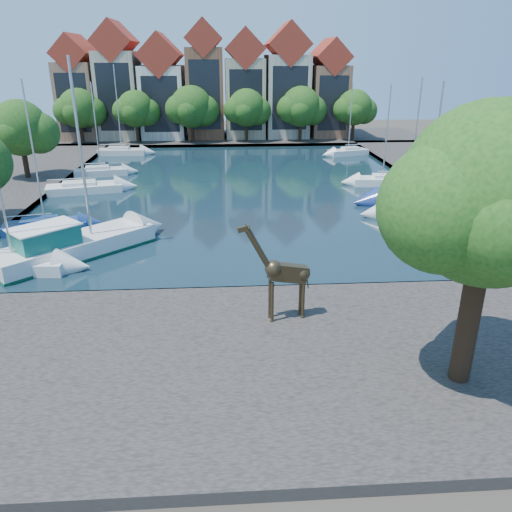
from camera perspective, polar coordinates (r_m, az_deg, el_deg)
The scene contains 31 objects.
ground at distance 27.83m, azimuth -0.16°, elevation -4.33°, with size 160.00×160.00×0.00m, color #38332B.
water_basin at distance 50.46m, azimuth -1.90°, elevation 7.81°, with size 38.00×50.00×0.08m, color black.
near_quay at distance 21.65m, azimuth 1.04°, elevation -11.92°, with size 50.00×14.00×0.50m, color #433D3A.
far_quay at distance 81.83m, azimuth -2.71°, elevation 13.39°, with size 60.00×16.00×0.50m, color #433D3A.
right_quay at distance 56.96m, azimuth 24.37°, elevation 7.73°, with size 14.00×52.00×0.50m, color #433D3A.
plane_tree at distance 18.95m, azimuth 25.49°, elevation 5.62°, with size 8.32×6.40×10.62m.
townhouse_west_end at distance 83.85m, azimuth -19.49°, elevation 17.33°, with size 5.44×9.18×14.93m.
townhouse_west_mid at distance 82.47m, azimuth -15.35°, elevation 18.33°, with size 5.94×9.18×16.79m.
townhouse_west_inner at distance 81.55m, azimuth -10.58°, elevation 18.05°, with size 6.43×9.18×15.15m.
townhouse_center at distance 81.04m, azimuth -5.80°, elevation 18.99°, with size 5.44×9.18×16.93m.
townhouse_east_inner at distance 81.12m, azimuth -1.31°, elevation 18.64°, with size 5.94×9.18×15.79m.
townhouse_east_mid at distance 81.64m, azimuth 3.51°, elevation 18.89°, with size 6.43×9.18×16.65m.
townhouse_east_end at distance 82.75m, azimuth 8.19°, elevation 18.07°, with size 5.44×9.18×14.43m.
far_tree_far_west at distance 78.43m, azimuth -19.51°, elevation 15.49°, with size 7.28×5.60×7.68m.
far_tree_west at distance 76.76m, azimuth -13.53°, elevation 15.91°, with size 6.76×5.20×7.36m.
far_tree_mid_west at distance 75.86m, azimuth -7.32°, elevation 16.41°, with size 7.80×6.00×8.00m.
far_tree_mid_east at distance 75.84m, azimuth -1.03°, elevation 16.45°, with size 7.02×5.40×7.52m.
far_tree_east at distance 76.64m, azimuth 5.22°, elevation 16.51°, with size 7.54×5.80×7.84m.
far_tree_far_east at distance 78.27m, azimuth 11.25°, elevation 16.19°, with size 6.76×5.20×7.36m.
side_tree_left_far at distance 57.11m, azimuth -25.28°, elevation 12.91°, with size 7.28×5.60×7.88m.
giraffe_statue at distance 23.34m, azimuth 3.07°, elevation -1.92°, with size 3.39×0.93×4.85m.
motorsailer at distance 34.58m, azimuth -20.53°, elevation 1.42°, with size 9.75×9.48×12.28m.
sailboat_left_a at distance 33.73m, azimuth -25.96°, elevation -0.59°, with size 6.56×2.66×11.69m.
sailboat_left_b at distance 40.59m, azimuth -22.96°, elevation 3.42°, with size 6.22×3.29×10.81m.
sailboat_left_c at distance 51.21m, azimuth -19.04°, elevation 7.54°, with size 7.34×3.91×10.82m.
sailboat_left_d at distance 58.06m, azimuth -17.30°, elevation 9.34°, with size 5.88×3.05×9.78m.
sailboat_left_e at distance 70.10m, azimuth -15.08°, elevation 11.60°, with size 6.24×2.31×11.29m.
sailboat_right_a at distance 43.29m, azimuth 18.96°, elevation 5.11°, with size 7.84×2.89×10.50m.
sailboat_right_b at distance 47.15m, azimuth 17.05°, elevation 6.57°, with size 7.79×3.89×10.63m.
sailboat_right_c at distance 52.91m, azimuth 14.24°, elevation 8.51°, with size 5.99×2.47×9.73m.
sailboat_right_d at distance 68.55m, azimuth 10.49°, elevation 11.74°, with size 5.57×3.26×9.19m.
Camera 1 is at (-1.56, -24.92, 12.29)m, focal length 35.00 mm.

